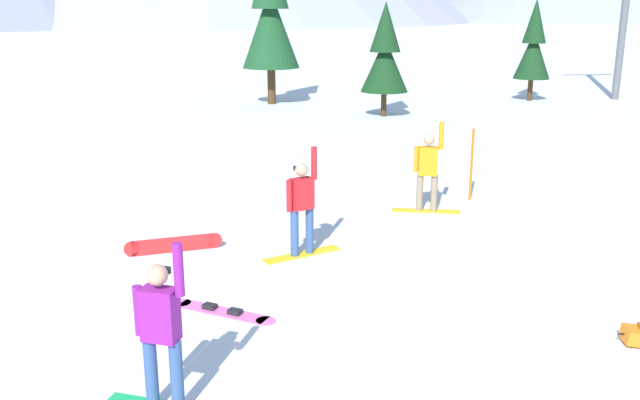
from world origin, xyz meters
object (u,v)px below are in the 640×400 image
object	(u,v)px
loose_snowboard_near_left	(174,244)
trail_marker_pole	(472,165)
loose_snowboard_far_spare	(222,311)
pine_tree_young	(270,13)
pine_tree_twin	(534,46)
snowboarder_foreground	(161,332)
snowboarder_background	(428,170)
snowboarder_midground	(302,206)
pine_tree_short	(385,55)

from	to	relation	value
loose_snowboard_near_left	trail_marker_pole	world-z (taller)	trail_marker_pole
loose_snowboard_far_spare	pine_tree_young	distance (m)	23.74
pine_tree_young	loose_snowboard_far_spare	bearing A→B (deg)	-93.77
pine_tree_twin	snowboarder_foreground	bearing A→B (deg)	-119.69
snowboarder_background	pine_tree_young	distance (m)	18.86
pine_tree_young	snowboarder_foreground	bearing A→B (deg)	-94.61
snowboarder_background	trail_marker_pole	world-z (taller)	snowboarder_background
loose_snowboard_far_spare	pine_tree_young	size ratio (longest dim) A/B	0.22
pine_tree_twin	loose_snowboard_near_left	bearing A→B (deg)	-126.62
snowboarder_midground	pine_tree_young	world-z (taller)	pine_tree_young
loose_snowboard_far_spare	pine_tree_twin	bearing A→B (deg)	58.63
snowboarder_foreground	pine_tree_short	world-z (taller)	pine_tree_short
trail_marker_pole	pine_tree_twin	bearing A→B (deg)	64.00
snowboarder_foreground	loose_snowboard_near_left	world-z (taller)	snowboarder_foreground
snowboarder_midground	pine_tree_short	world-z (taller)	pine_tree_short
trail_marker_pole	snowboarder_background	bearing A→B (deg)	-146.72
loose_snowboard_near_left	snowboarder_midground	bearing A→B (deg)	-10.32
snowboarder_background	pine_tree_twin	world-z (taller)	pine_tree_twin
pine_tree_twin	loose_snowboard_far_spare	bearing A→B (deg)	-121.37
snowboarder_background	loose_snowboard_far_spare	world-z (taller)	snowboarder_background
pine_tree_young	pine_tree_twin	world-z (taller)	pine_tree_young
pine_tree_young	trail_marker_pole	bearing A→B (deg)	-76.76
snowboarder_midground	loose_snowboard_far_spare	size ratio (longest dim) A/B	1.20
trail_marker_pole	pine_tree_young	distance (m)	18.31
loose_snowboard_near_left	trail_marker_pole	size ratio (longest dim) A/B	1.05
loose_snowboard_far_spare	loose_snowboard_near_left	xyz separation A→B (m)	(-1.00, 2.83, 0.12)
loose_snowboard_far_spare	pine_tree_twin	xyz separation A→B (m)	(14.16, 23.22, 2.62)
snowboarder_midground	pine_tree_young	size ratio (longest dim) A/B	0.26
loose_snowboard_near_left	pine_tree_twin	size ratio (longest dim) A/B	0.37
snowboarder_background	pine_tree_short	xyz separation A→B (m)	(1.69, 14.01, 1.59)
snowboarder_foreground	loose_snowboard_far_spare	world-z (taller)	snowboarder_foreground
pine_tree_short	pine_tree_twin	xyz separation A→B (m)	(8.07, 4.24, 0.09)
snowboarder_background	loose_snowboard_far_spare	bearing A→B (deg)	-131.51
trail_marker_pole	pine_tree_short	bearing A→B (deg)	88.16
snowboarder_midground	loose_snowboard_far_spare	xyz separation A→B (m)	(-1.39, -2.39, -0.93)
loose_snowboard_near_left	trail_marker_pole	xyz separation A→B (m)	(6.66, 2.97, 0.72)
snowboarder_midground	pine_tree_young	bearing A→B (deg)	89.61
snowboarder_foreground	pine_tree_young	bearing A→B (deg)	85.39
snowboarder_foreground	snowboarder_midground	distance (m)	5.34
snowboarder_foreground	pine_tree_young	distance (m)	26.19
pine_tree_young	pine_tree_short	world-z (taller)	pine_tree_young
loose_snowboard_far_spare	pine_tree_short	bearing A→B (deg)	72.22
loose_snowboard_far_spare	loose_snowboard_near_left	size ratio (longest dim) A/B	0.93
loose_snowboard_far_spare	pine_tree_twin	size ratio (longest dim) A/B	0.35
snowboarder_foreground	trail_marker_pole	xyz separation A→B (m)	(6.21, 8.38, -0.11)
pine_tree_young	loose_snowboard_near_left	bearing A→B (deg)	-97.05
snowboarder_background	loose_snowboard_far_spare	xyz separation A→B (m)	(-4.39, -4.96, -0.94)
pine_tree_short	loose_snowboard_far_spare	bearing A→B (deg)	-107.78
snowboarder_background	pine_tree_short	bearing A→B (deg)	83.12
snowboarder_midground	trail_marker_pole	size ratio (longest dim) A/B	1.17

